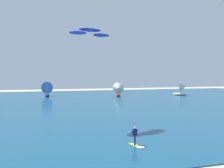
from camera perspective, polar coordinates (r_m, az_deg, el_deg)
name	(u,v)px	position (r m, az deg, el deg)	size (l,w,h in m)	color
ocean	(57,103)	(61.21, -11.48, -3.98)	(160.00, 90.00, 0.10)	navy
kitesurfer	(136,139)	(24.38, 5.06, -11.42)	(0.89, 2.02, 1.67)	yellow
kite	(90,32)	(32.05, -4.67, 10.76)	(5.59, 3.39, 0.81)	#1E33B2
sailboat_outermost	(118,89)	(78.07, 1.34, -1.10)	(3.56, 4.04, 4.54)	maroon
sailboat_mid_right	(47,89)	(80.30, -13.43, -1.01)	(3.60, 4.15, 4.71)	navy
sailboat_far_right	(182,88)	(84.29, 14.54, -0.75)	(4.63, 4.29, 5.14)	white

